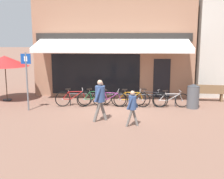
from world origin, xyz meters
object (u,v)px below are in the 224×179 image
(cafe_parasol, at_px, (5,61))
(park_bench, at_px, (207,92))
(pedestrian_adult, at_px, (100,96))
(bicycle_silver, at_px, (171,100))
(bicycle_green, at_px, (95,98))
(parking_sign, at_px, (27,75))
(bicycle_orange, at_px, (131,99))
(pedestrian_child, at_px, (132,105))
(bicycle_red, at_px, (74,98))
(bicycle_purple, at_px, (110,99))
(bicycle_black, at_px, (149,99))
(litter_bin, at_px, (193,96))

(cafe_parasol, distance_m, park_bench, 10.46)
(pedestrian_adult, distance_m, cafe_parasol, 6.27)
(bicycle_silver, relative_size, pedestrian_adult, 1.05)
(bicycle_green, distance_m, parking_sign, 3.28)
(bicycle_green, distance_m, bicycle_orange, 1.72)
(pedestrian_child, bearing_deg, bicycle_green, 130.01)
(bicycle_red, relative_size, bicycle_purple, 1.00)
(bicycle_orange, distance_m, pedestrian_adult, 2.65)
(bicycle_silver, distance_m, parking_sign, 6.64)
(pedestrian_child, bearing_deg, bicycle_orange, 101.07)
(bicycle_orange, xyz_separation_m, park_bench, (3.92, 1.53, 0.08))
(bicycle_red, xyz_separation_m, park_bench, (6.62, 1.49, 0.08))
(bicycle_black, bearing_deg, park_bench, 37.30)
(bicycle_green, distance_m, bicycle_purple, 0.75)
(bicycle_black, distance_m, park_bench, 3.30)
(parking_sign, bearing_deg, bicycle_black, 11.38)
(bicycle_red, xyz_separation_m, bicycle_green, (0.98, 0.14, -0.00))
(bicycle_orange, height_order, litter_bin, litter_bin)
(pedestrian_adult, distance_m, park_bench, 6.40)
(bicycle_red, bearing_deg, bicycle_orange, -14.99)
(pedestrian_child, bearing_deg, cafe_parasol, 158.74)
(bicycle_red, xyz_separation_m, litter_bin, (5.57, -0.03, 0.19))
(litter_bin, bearing_deg, pedestrian_adult, -150.47)
(bicycle_red, height_order, bicycle_black, bicycle_red)
(pedestrian_adult, bearing_deg, cafe_parasol, 143.35)
(bicycle_purple, relative_size, bicycle_black, 1.00)
(pedestrian_child, distance_m, park_bench, 5.86)
(pedestrian_adult, xyz_separation_m, park_bench, (5.10, 3.82, -0.53))
(bicycle_black, bearing_deg, bicycle_silver, 6.54)
(pedestrian_adult, xyz_separation_m, pedestrian_child, (1.25, -0.58, -0.18))
(bicycle_purple, relative_size, cafe_parasol, 0.71)
(bicycle_orange, height_order, bicycle_black, bicycle_orange)
(bicycle_purple, bearing_deg, parking_sign, -159.01)
(pedestrian_child, height_order, park_bench, pedestrian_child)
(parking_sign, height_order, park_bench, parking_sign)
(bicycle_orange, bearing_deg, bicycle_green, 177.01)
(bicycle_purple, bearing_deg, bicycle_orange, 3.99)
(bicycle_black, height_order, bicycle_silver, bicycle_black)
(bicycle_green, bearing_deg, bicycle_orange, -33.02)
(bicycle_red, distance_m, parking_sign, 2.41)
(bicycle_black, relative_size, park_bench, 1.06)
(bicycle_orange, relative_size, litter_bin, 1.62)
(bicycle_red, height_order, litter_bin, litter_bin)
(bicycle_orange, xyz_separation_m, litter_bin, (2.88, 0.01, 0.18))
(bicycle_orange, height_order, bicycle_silver, bicycle_orange)
(bicycle_purple, relative_size, litter_bin, 1.51)
(bicycle_red, bearing_deg, pedestrian_adult, -71.16)
(bicycle_purple, relative_size, pedestrian_adult, 1.04)
(pedestrian_child, bearing_deg, bicycle_purple, 119.41)
(bicycle_green, relative_size, cafe_parasol, 0.67)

